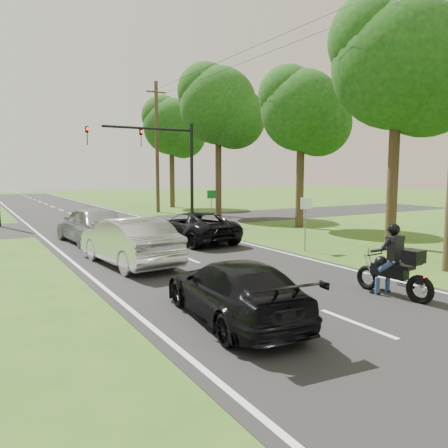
{
  "coord_description": "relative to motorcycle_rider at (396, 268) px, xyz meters",
  "views": [
    {
      "loc": [
        -6.74,
        -10.04,
        3.08
      ],
      "look_at": [
        0.98,
        3.0,
        1.3
      ],
      "focal_mm": 35.0,
      "sensor_mm": 36.0,
      "label": 1
    }
  ],
  "objects": [
    {
      "name": "silver_suv",
      "position": [
        -4.42,
        12.42,
        0.11
      ],
      "size": [
        2.39,
        5.05,
        1.67
      ],
      "primitive_type": "imported",
      "rotation": [
        0.0,
        0.0,
        3.23
      ],
      "color": "#9B9FA3",
      "rests_on": "road"
    },
    {
      "name": "silver_sedan",
      "position": [
        -4.49,
        7.03,
        0.08
      ],
      "size": [
        2.16,
        5.02,
        1.61
      ],
      "primitive_type": "imported",
      "rotation": [
        0.0,
        0.0,
        3.24
      ],
      "color": "silver",
      "rests_on": "road"
    },
    {
      "name": "sign_white",
      "position": [
        2.36,
        6.05,
        0.86
      ],
      "size": [
        0.55,
        0.07,
        2.12
      ],
      "color": "slate",
      "rests_on": "ground"
    },
    {
      "name": "ground",
      "position": [
        -2.34,
        3.07,
        -0.73
      ],
      "size": [
        140.0,
        140.0,
        0.0
      ],
      "primitive_type": "plane",
      "color": "#2D5919",
      "rests_on": "ground"
    },
    {
      "name": "road",
      "position": [
        -2.34,
        13.07,
        -0.73
      ],
      "size": [
        8.0,
        100.0,
        0.01
      ],
      "primitive_type": "cube",
      "color": "black",
      "rests_on": "ground"
    },
    {
      "name": "utility_pole_far",
      "position": [
        3.86,
        25.07,
        4.35
      ],
      "size": [
        1.6,
        0.28,
        10.0
      ],
      "color": "#4C3A22",
      "rests_on": "ground"
    },
    {
      "name": "tree_row_c",
      "position": [
        7.41,
        11.87,
        5.5
      ],
      "size": [
        4.8,
        4.65,
        8.76
      ],
      "color": "#332316",
      "rests_on": "ground"
    },
    {
      "name": "dark_car_behind",
      "position": [
        -4.38,
        0.57,
        -0.09
      ],
      "size": [
        2.21,
        4.53,
        1.27
      ],
      "primitive_type": "imported",
      "rotation": [
        0.0,
        0.0,
        3.04
      ],
      "color": "black",
      "rests_on": "road"
    },
    {
      "name": "tree_row_e",
      "position": [
        7.14,
        28.85,
        6.1
      ],
      "size": [
        5.28,
        5.12,
        9.61
      ],
      "color": "#332316",
      "rests_on": "ground"
    },
    {
      "name": "tree_row_b",
      "position": [
        6.46,
        4.83,
        6.4
      ],
      "size": [
        5.6,
        5.43,
        10.06
      ],
      "color": "#332316",
      "rests_on": "ground"
    },
    {
      "name": "traffic_signal",
      "position": [
        1.0,
        17.07,
        3.4
      ],
      "size": [
        6.38,
        0.44,
        6.0
      ],
      "color": "black",
      "rests_on": "ground"
    },
    {
      "name": "motorcycle_rider",
      "position": [
        0.0,
        0.0,
        0.0
      ],
      "size": [
        0.62,
        2.17,
        1.86
      ],
      "rotation": [
        0.0,
        0.0,
        0.07
      ],
      "color": "black",
      "rests_on": "ground"
    },
    {
      "name": "tree_row_d",
      "position": [
        6.76,
        19.83,
        6.7
      ],
      "size": [
        5.76,
        5.58,
        10.45
      ],
      "color": "#332316",
      "rests_on": "ground"
    },
    {
      "name": "dark_suv",
      "position": [
        -0.45,
        10.29,
        -0.04
      ],
      "size": [
        2.6,
        5.05,
        1.36
      ],
      "primitive_type": "imported",
      "rotation": [
        0.0,
        0.0,
        3.21
      ],
      "color": "black",
      "rests_on": "road"
    },
    {
      "name": "cross_road",
      "position": [
        -2.34,
        19.07,
        -0.73
      ],
      "size": [
        60.0,
        7.0,
        0.01
      ],
      "primitive_type": "cube",
      "color": "black",
      "rests_on": "ground"
    },
    {
      "name": "sign_green",
      "position": [
        2.56,
        14.05,
        0.86
      ],
      "size": [
        0.55,
        0.07,
        2.12
      ],
      "color": "slate",
      "rests_on": "ground"
    }
  ]
}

